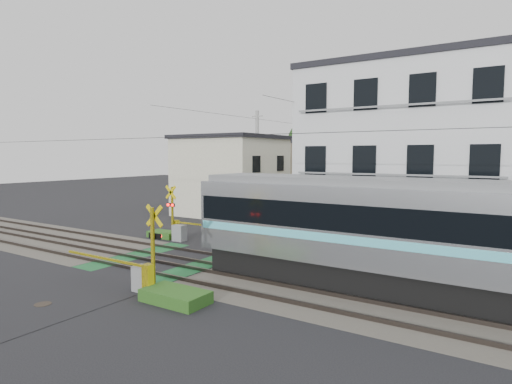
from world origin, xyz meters
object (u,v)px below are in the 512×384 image
Objects in this scene: crossing_signal_far at (179,228)px; apartment_block at (413,157)px; manhole_cover at (43,304)px; pedestrian at (376,193)px; crossing_signal_near at (144,272)px.

apartment_block is (11.09, 5.84, 3.94)m from crossing_signal_far.
pedestrian is at bearing 90.60° from manhole_cover.
apartment_block reaches higher than pedestrian.
crossing_signal_near is at bearing 55.39° from manhole_cover.
apartment_block is (5.91, 13.15, 3.94)m from crossing_signal_near.
manhole_cover is at bearing -116.09° from apartment_block.
pedestrian is at bearing 83.50° from crossing_signal_far.
pedestrian is (-8.10, 20.42, -3.84)m from apartment_block.
crossing_signal_near reaches higher than pedestrian.
apartment_block is 19.39× the size of manhole_cover.
crossing_signal_near and crossing_signal_far have the same top height.
apartment_block is 22.30m from pedestrian.
pedestrian is (-2.18, 33.57, 0.11)m from crossing_signal_near.
manhole_cover is (0.38, -36.18, -0.81)m from pedestrian.
pedestrian is at bearing 111.62° from apartment_block.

